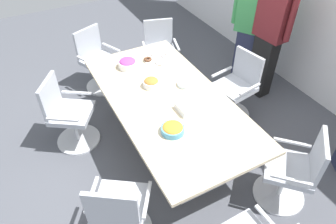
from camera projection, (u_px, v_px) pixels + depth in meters
name	position (u px, v px, depth m)	size (l,w,h in m)	color
ground_plane	(168.00, 145.00, 3.91)	(10.00, 10.00, 0.01)	#4C4F56
conference_table	(168.00, 107.00, 3.50)	(2.40, 1.20, 0.75)	#CCB793
office_chair_0	(98.00, 63.00, 4.61)	(0.71, 0.71, 0.91)	silver
office_chair_1	(68.00, 116.00, 3.71)	(0.75, 0.75, 0.91)	silver
office_chair_2	(120.00, 213.00, 2.74)	(0.75, 0.75, 0.91)	silver
office_chair_4	(293.00, 173.00, 3.07)	(0.76, 0.76, 0.91)	silver
office_chair_5	(236.00, 89.00, 4.11)	(0.62, 0.62, 0.91)	silver
office_chair_6	(160.00, 54.00, 4.80)	(0.67, 0.67, 0.91)	silver
person_standing_0	(252.00, 25.00, 4.34)	(0.56, 0.42, 1.81)	#232842
person_standing_1	(271.00, 31.00, 4.11)	(0.61, 0.26, 1.89)	black
snack_bowl_chips_orange	(173.00, 129.00, 2.99)	(0.23, 0.23, 0.09)	#4C9EC6
snack_bowl_pretzels	(151.00, 83.00, 3.56)	(0.19, 0.19, 0.10)	white
snack_bowl_candy_mix	(128.00, 63.00, 3.85)	(0.23, 0.23, 0.12)	white
donut_platter	(157.00, 58.00, 4.02)	(0.35, 0.35, 0.04)	white
plate_stack	(186.00, 84.00, 3.59)	(0.19, 0.19, 0.04)	white
napkin_pile	(187.00, 108.00, 3.24)	(0.20, 0.20, 0.07)	white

